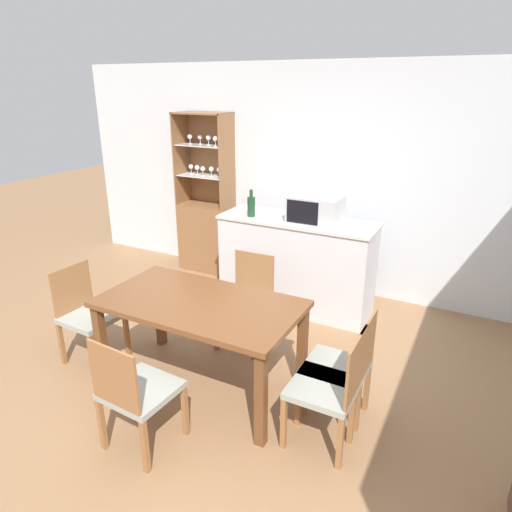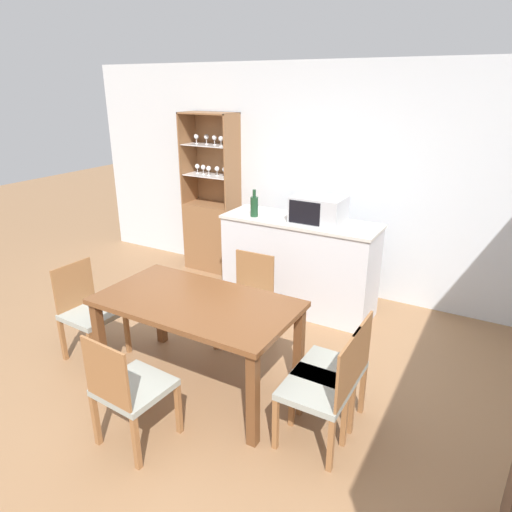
# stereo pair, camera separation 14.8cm
# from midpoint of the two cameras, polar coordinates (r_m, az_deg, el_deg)

# --- Properties ---
(ground_plane) EXTENTS (18.00, 18.00, 0.00)m
(ground_plane) POSITION_cam_midpoint_polar(r_m,az_deg,el_deg) (3.66, -8.06, -18.64)
(ground_plane) COLOR #936B47
(wall_back) EXTENTS (6.80, 0.06, 2.55)m
(wall_back) POSITION_cam_midpoint_polar(r_m,az_deg,el_deg) (5.28, 8.07, 9.25)
(wall_back) COLOR silver
(wall_back) RESTS_ON ground_plane
(kitchen_counter) EXTENTS (1.65, 0.56, 1.00)m
(kitchen_counter) POSITION_cam_midpoint_polar(r_m,az_deg,el_deg) (4.90, 4.17, -0.99)
(kitchen_counter) COLOR silver
(kitchen_counter) RESTS_ON ground_plane
(display_cabinet) EXTENTS (0.68, 0.36, 1.99)m
(display_cabinet) POSITION_cam_midpoint_polar(r_m,az_deg,el_deg) (5.95, -6.87, 3.87)
(display_cabinet) COLOR brown
(display_cabinet) RESTS_ON ground_plane
(dining_table) EXTENTS (1.54, 0.84, 0.76)m
(dining_table) POSITION_cam_midpoint_polar(r_m,az_deg,el_deg) (3.56, -8.20, -7.07)
(dining_table) COLOR brown
(dining_table) RESTS_ON ground_plane
(dining_chair_side_right_far) EXTENTS (0.43, 0.43, 0.85)m
(dining_chair_side_right_far) POSITION_cam_midpoint_polar(r_m,az_deg,el_deg) (3.35, 9.35, -13.66)
(dining_chair_side_right_far) COLOR #999E93
(dining_chair_side_right_far) RESTS_ON ground_plane
(dining_chair_side_left_near) EXTENTS (0.45, 0.45, 0.85)m
(dining_chair_side_left_near) POSITION_cam_midpoint_polar(r_m,az_deg,el_deg) (4.27, -21.24, -6.83)
(dining_chair_side_left_near) COLOR #999E93
(dining_chair_side_left_near) RESTS_ON ground_plane
(dining_chair_head_near) EXTENTS (0.45, 0.45, 0.85)m
(dining_chair_head_near) POSITION_cam_midpoint_polar(r_m,az_deg,el_deg) (3.20, -16.09, -16.02)
(dining_chair_head_near) COLOR #999E93
(dining_chair_head_near) RESTS_ON ground_plane
(dining_chair_side_right_near) EXTENTS (0.43, 0.43, 0.85)m
(dining_chair_side_right_near) POSITION_cam_midpoint_polar(r_m,az_deg,el_deg) (3.15, 7.82, -16.02)
(dining_chair_side_right_near) COLOR #999E93
(dining_chair_side_right_near) RESTS_ON ground_plane
(dining_chair_head_far) EXTENTS (0.44, 0.44, 0.85)m
(dining_chair_head_far) POSITION_cam_midpoint_polar(r_m,az_deg,el_deg) (4.22, -2.16, -5.62)
(dining_chair_head_far) COLOR #999E93
(dining_chair_head_far) RESTS_ON ground_plane
(microwave) EXTENTS (0.51, 0.38, 0.27)m
(microwave) POSITION_cam_midpoint_polar(r_m,az_deg,el_deg) (4.63, 6.57, 5.86)
(microwave) COLOR #B7BABF
(microwave) RESTS_ON kitchen_counter
(wine_bottle) EXTENTS (0.08, 0.08, 0.29)m
(wine_bottle) POSITION_cam_midpoint_polar(r_m,az_deg,el_deg) (4.80, -1.49, 6.27)
(wine_bottle) COLOR #193D23
(wine_bottle) RESTS_ON kitchen_counter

